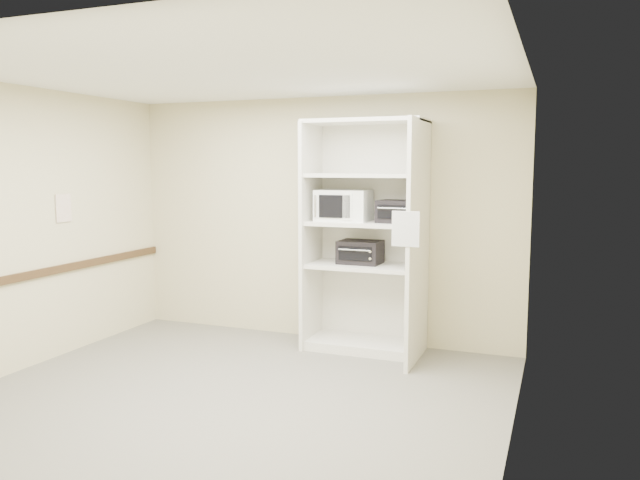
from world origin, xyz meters
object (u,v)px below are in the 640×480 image
(toaster_oven_upper, at_px, (398,212))
(shelving_unit, at_px, (369,244))
(toaster_oven_lower, at_px, (360,252))
(microwave, at_px, (344,205))

(toaster_oven_upper, bearing_deg, shelving_unit, -175.82)
(shelving_unit, distance_m, toaster_oven_upper, 0.47)
(toaster_oven_upper, bearing_deg, toaster_oven_lower, -179.96)
(shelving_unit, xyz_separation_m, toaster_oven_upper, (0.31, -0.01, 0.35))
(microwave, height_order, toaster_oven_lower, microwave)
(microwave, relative_size, toaster_oven_lower, 1.24)
(toaster_oven_upper, relative_size, toaster_oven_lower, 0.91)
(microwave, relative_size, toaster_oven_upper, 1.36)
(shelving_unit, distance_m, toaster_oven_lower, 0.14)
(shelving_unit, relative_size, toaster_oven_lower, 5.52)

